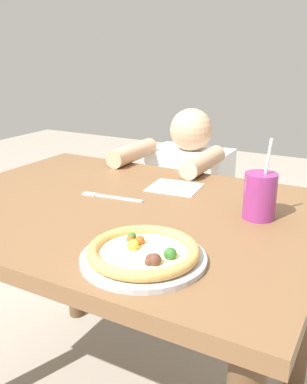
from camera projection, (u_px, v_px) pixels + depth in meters
name	position (u px, v px, depth m)	size (l,w,h in m)	color
dining_table	(122.00, 241.00, 1.27)	(1.15, 0.86, 0.75)	brown
pizza_near	(143.00, 254.00, 0.90)	(0.27, 0.27, 0.04)	#B7B7BC
drink_cup_colored	(260.00, 196.00, 1.12)	(0.09, 0.09, 0.22)	#8C2D72
paper_napkin	(175.00, 187.00, 1.39)	(0.16, 0.14, 0.00)	white
fork	(109.00, 197.00, 1.30)	(0.20, 0.04, 0.00)	silver
diner_seated	(188.00, 220.00, 1.93)	(0.38, 0.51, 0.95)	#333847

